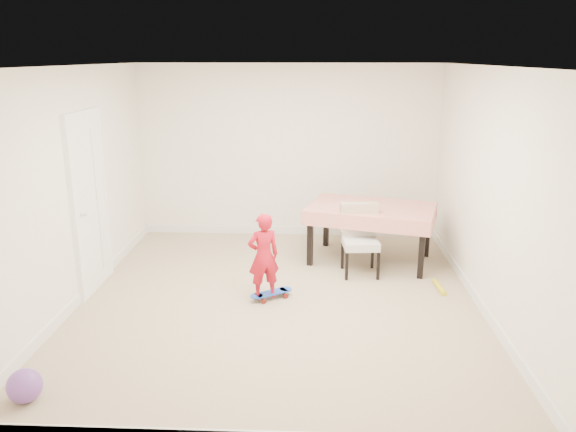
{
  "coord_description": "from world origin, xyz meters",
  "views": [
    {
      "loc": [
        0.38,
        -5.9,
        2.7
      ],
      "look_at": [
        0.1,
        0.2,
        0.95
      ],
      "focal_mm": 35.0,
      "sensor_mm": 36.0,
      "label": 1
    }
  ],
  "objects_px": {
    "skateboard": "(271,295)",
    "dining_table": "(370,234)",
    "dining_chair": "(361,241)",
    "balloon": "(25,386)",
    "child": "(264,259)"
  },
  "relations": [
    {
      "from": "skateboard",
      "to": "dining_table",
      "type": "bearing_deg",
      "value": 13.47
    },
    {
      "from": "child",
      "to": "balloon",
      "type": "bearing_deg",
      "value": 28.0
    },
    {
      "from": "skateboard",
      "to": "child",
      "type": "distance_m",
      "value": 0.47
    },
    {
      "from": "dining_table",
      "to": "skateboard",
      "type": "height_order",
      "value": "dining_table"
    },
    {
      "from": "dining_table",
      "to": "skateboard",
      "type": "distance_m",
      "value": 1.84
    },
    {
      "from": "dining_table",
      "to": "skateboard",
      "type": "bearing_deg",
      "value": -117.76
    },
    {
      "from": "dining_table",
      "to": "balloon",
      "type": "distance_m",
      "value": 4.59
    },
    {
      "from": "dining_chair",
      "to": "skateboard",
      "type": "distance_m",
      "value": 1.41
    },
    {
      "from": "child",
      "to": "skateboard",
      "type": "bearing_deg",
      "value": -179.28
    },
    {
      "from": "skateboard",
      "to": "balloon",
      "type": "xyz_separation_m",
      "value": [
        -1.84,
        -2.09,
        0.1
      ]
    },
    {
      "from": "dining_chair",
      "to": "child",
      "type": "height_order",
      "value": "child"
    },
    {
      "from": "dining_chair",
      "to": "balloon",
      "type": "distance_m",
      "value": 4.12
    },
    {
      "from": "dining_chair",
      "to": "skateboard",
      "type": "height_order",
      "value": "dining_chair"
    },
    {
      "from": "skateboard",
      "to": "child",
      "type": "bearing_deg",
      "value": 169.26
    },
    {
      "from": "dining_table",
      "to": "dining_chair",
      "type": "xyz_separation_m",
      "value": [
        -0.17,
        -0.5,
        0.06
      ]
    }
  ]
}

